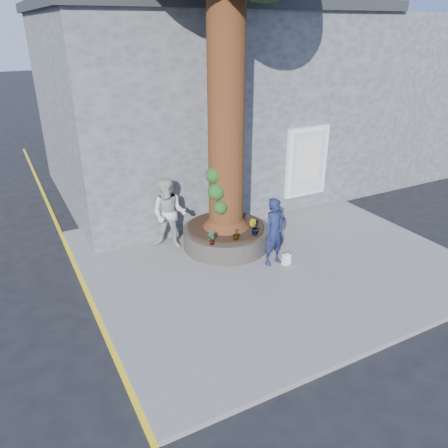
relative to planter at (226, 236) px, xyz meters
name	(u,v)px	position (x,y,z in m)	size (l,w,h in m)	color
ground	(236,293)	(-0.80, -2.00, -0.41)	(120.00, 120.00, 0.00)	black
pavement	(267,257)	(0.70, -1.00, -0.35)	(9.00, 8.00, 0.12)	slate
yellow_line	(93,307)	(-3.85, -1.00, -0.41)	(0.10, 30.00, 0.01)	yellow
stone_shop	(199,101)	(1.70, 5.20, 2.75)	(10.30, 8.30, 6.30)	#505255
neighbour_shop	(365,91)	(9.70, 5.20, 2.59)	(6.00, 8.00, 6.00)	#505255
planter	(226,236)	(0.00, 0.00, 0.00)	(2.30, 2.30, 0.60)	black
man	(275,232)	(0.61, -1.41, 0.58)	(0.63, 0.42, 1.74)	#171D40
woman	(169,214)	(-1.34, 0.67, 0.67)	(0.93, 0.73, 1.92)	#BBB8B3
shopping_bag	(286,259)	(0.85, -1.62, -0.15)	(0.20, 0.12, 0.28)	white
plant_a	(211,238)	(-0.85, -0.83, 0.48)	(0.19, 0.13, 0.35)	gray
plant_b	(254,228)	(0.35, -0.85, 0.52)	(0.24, 0.23, 0.43)	gray
plant_c	(236,234)	(-0.17, -0.85, 0.46)	(0.17, 0.17, 0.30)	gray
plant_d	(238,204)	(0.85, 0.85, 0.47)	(0.30, 0.27, 0.33)	gray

